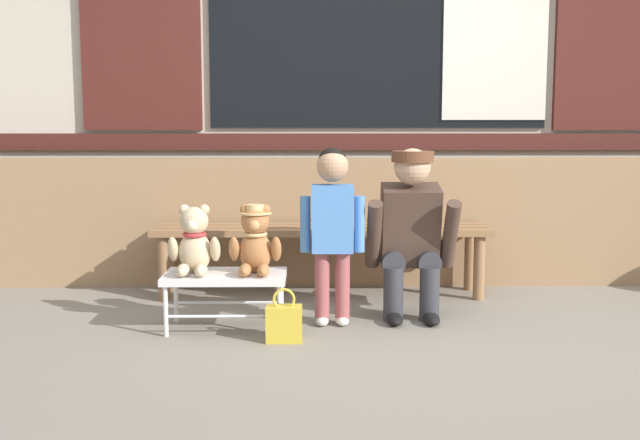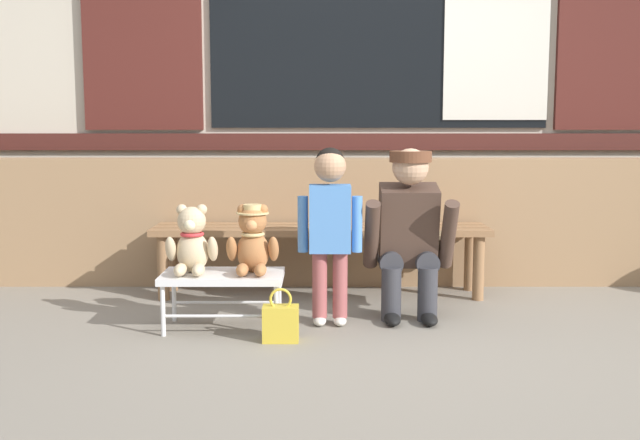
{
  "view_description": "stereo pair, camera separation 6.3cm",
  "coord_description": "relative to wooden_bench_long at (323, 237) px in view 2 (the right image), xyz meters",
  "views": [
    {
      "loc": [
        -0.48,
        -3.71,
        1.09
      ],
      "look_at": [
        -0.43,
        0.52,
        0.55
      ],
      "focal_mm": 43.02,
      "sensor_mm": 36.0,
      "label": 1
    },
    {
      "loc": [
        -0.42,
        -3.71,
        1.09
      ],
      "look_at": [
        -0.43,
        0.52,
        0.55
      ],
      "focal_mm": 43.02,
      "sensor_mm": 36.0,
      "label": 2
    }
  ],
  "objects": [
    {
      "name": "shop_facade",
      "position": [
        0.42,
        0.88,
        1.46
      ],
      "size": [
        8.38,
        0.26,
        3.66
      ],
      "color": "beige",
      "rests_on": "ground"
    },
    {
      "name": "teddy_bear_plain",
      "position": [
        -0.68,
        -0.79,
        0.09
      ],
      "size": [
        0.28,
        0.26,
        0.36
      ],
      "color": "#CCB289",
      "rests_on": "small_display_bench"
    },
    {
      "name": "handbag_on_ground",
      "position": [
        -0.2,
        -1.04,
        -0.28
      ],
      "size": [
        0.18,
        0.11,
        0.27
      ],
      "color": "gold",
      "rests_on": "ground"
    },
    {
      "name": "wooden_bench_long",
      "position": [
        0.0,
        0.0,
        0.0
      ],
      "size": [
        2.1,
        0.4,
        0.44
      ],
      "color": "#8E6642",
      "rests_on": "ground"
    },
    {
      "name": "small_display_bench",
      "position": [
        -0.52,
        -0.79,
        -0.11
      ],
      "size": [
        0.64,
        0.36,
        0.3
      ],
      "color": "silver",
      "rests_on": "ground"
    },
    {
      "name": "brick_low_wall",
      "position": [
        0.42,
        0.37,
        0.05
      ],
      "size": [
        8.22,
        0.25,
        0.85
      ],
      "primitive_type": "cube",
      "color": "#997551",
      "rests_on": "ground"
    },
    {
      "name": "child_standing",
      "position": [
        0.05,
        -0.72,
        0.22
      ],
      "size": [
        0.35,
        0.18,
        0.96
      ],
      "color": "#994C4C",
      "rests_on": "ground"
    },
    {
      "name": "teddy_bear_with_hat",
      "position": [
        -0.36,
        -0.79,
        0.1
      ],
      "size": [
        0.28,
        0.27,
        0.36
      ],
      "color": "#A86B3D",
      "rests_on": "small_display_bench"
    },
    {
      "name": "adult_crouching",
      "position": [
        0.5,
        -0.56,
        0.11
      ],
      "size": [
        0.5,
        0.49,
        0.95
      ],
      "color": "#333338",
      "rests_on": "ground"
    },
    {
      "name": "ground_plane",
      "position": [
        0.42,
        -1.06,
        -0.37
      ],
      "size": [
        60.0,
        60.0,
        0.0
      ],
      "primitive_type": "plane",
      "color": "gray"
    }
  ]
}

